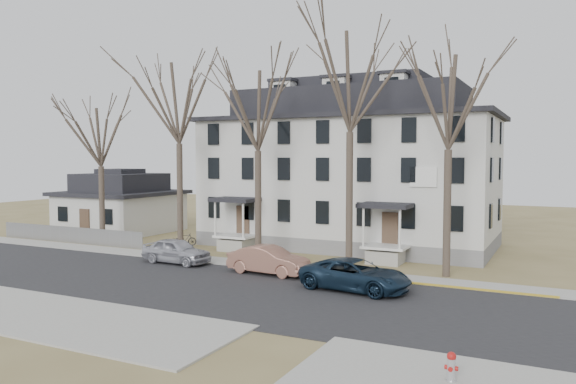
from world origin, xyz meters
The scene contains 19 objects.
ground centered at (0.00, 0.00, 0.00)m, with size 120.00×120.00×0.00m, color olive.
main_road centered at (0.00, 2.00, 0.00)m, with size 120.00×10.00×0.04m, color #27272A.
far_sidewalk centered at (0.00, 8.00, 0.00)m, with size 120.00×2.00×0.08m, color #A09F97.
near_sidewalk_left centered at (-8.00, -5.00, 0.00)m, with size 20.00×5.00×0.08m, color #A09F97.
yellow_curb centered at (5.00, 7.10, 0.00)m, with size 14.00×0.25×0.06m, color gold.
boarding_house centered at (-2.00, 17.95, 5.38)m, with size 20.80×12.36×12.05m.
small_house centered at (-22.00, 16.00, 2.25)m, with size 8.70×8.70×5.00m.
fence centered at (-21.00, 9.50, 0.00)m, with size 14.00×0.06×1.20m, color gray.
tree_far_left centered at (-11.00, 9.80, 10.34)m, with size 8.40×8.40×13.72m.
tree_mid_left centered at (-5.00, 9.80, 9.60)m, with size 7.80×7.80×12.74m.
tree_center centered at (1.00, 9.80, 11.08)m, with size 9.00×9.00×14.70m.
tree_mid_right centered at (6.50, 9.80, 9.60)m, with size 7.80×7.80×12.74m.
tree_bungalow centered at (-18.00, 9.80, 8.12)m, with size 6.60×6.60×10.78m.
car_silver centered at (-8.65, 6.31, 0.75)m, with size 1.76×4.38×1.49m, color #B9BAC4.
car_tan centered at (-2.24, 6.04, 0.75)m, with size 1.60×4.58×1.51m, color #956251.
car_navy centered at (3.26, 4.54, 0.74)m, with size 2.45×5.30×1.47m, color #132436.
bicycle_left centered at (-11.92, 10.32, 0.43)m, with size 0.57×1.63×0.86m, color black.
bicycle_right centered at (-12.22, 11.99, 0.46)m, with size 0.43×1.54×0.92m, color black.
fire_hydrant centered at (9.36, -4.64, 0.45)m, with size 0.37×0.35×0.89m.
Camera 1 is at (12.09, -20.47, 6.31)m, focal length 35.00 mm.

